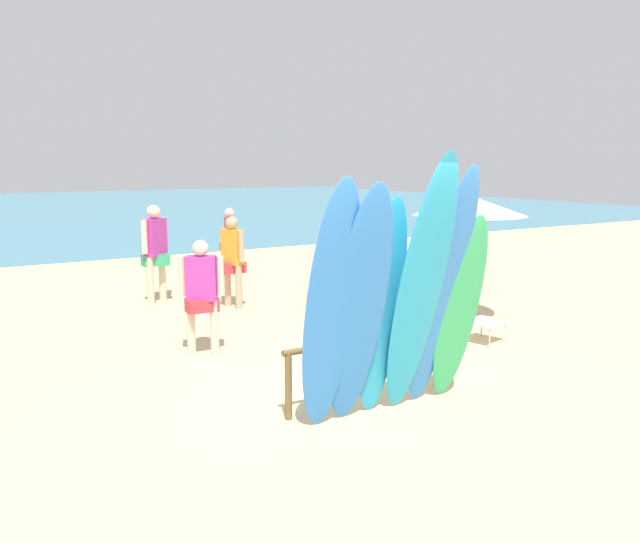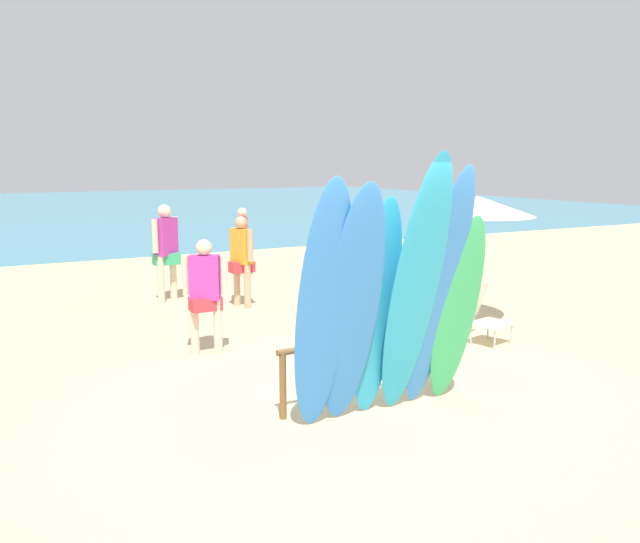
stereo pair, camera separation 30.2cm
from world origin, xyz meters
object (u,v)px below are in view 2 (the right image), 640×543
at_px(surfboard_blue_0, 323,309).
at_px(surfboard_blue_1, 352,309).
at_px(beachgoer_by_water, 166,246).
at_px(beach_chair_red, 401,301).
at_px(surfboard_green_5, 457,310).
at_px(surfboard_teal_3, 416,289).
at_px(surfboard_blue_4, 439,291).
at_px(beachgoer_photographing, 205,289).
at_px(beach_chair_blue, 416,287).
at_px(beach_chair_striped, 482,312).
at_px(beachgoer_midbeach, 243,237).
at_px(beachgoer_near_rack, 242,255).
at_px(beach_umbrella, 478,206).
at_px(surfboard_rack, 365,354).
at_px(surfboard_teal_2, 377,309).

xyz_separation_m(surfboard_blue_0, surfboard_blue_1, (0.30, -0.02, -0.02)).
relative_size(beachgoer_by_water, beach_chair_red, 2.14).
bearing_deg(beach_chair_red, surfboard_green_5, -125.15).
bearing_deg(surfboard_teal_3, surfboard_blue_4, 9.73).
distance_m(beachgoer_photographing, beach_chair_blue, 3.98).
bearing_deg(beachgoer_photographing, beach_chair_red, -154.40).
bearing_deg(beach_chair_striped, surfboard_teal_3, -158.59).
height_order(beachgoer_midbeach, beach_chair_blue, beachgoer_midbeach).
distance_m(surfboard_blue_0, beach_chair_striped, 3.95).
xyz_separation_m(beachgoer_by_water, beach_chair_blue, (3.49, -2.77, -0.59)).
xyz_separation_m(beachgoer_by_water, beach_chair_striped, (3.19, -4.71, -0.58)).
bearing_deg(beachgoer_near_rack, beachgoer_midbeach, 144.49).
height_order(surfboard_teal_3, beach_chair_striped, surfboard_teal_3).
bearing_deg(beachgoer_photographing, beachgoer_near_rack, -93.77).
bearing_deg(beachgoer_near_rack, beachgoer_by_water, -149.43).
distance_m(surfboard_green_5, beachgoer_photographing, 3.40).
bearing_deg(surfboard_green_5, beach_chair_red, 64.73).
relative_size(beachgoer_midbeach, beachgoer_by_water, 0.86).
bearing_deg(beach_umbrella, beachgoer_near_rack, 132.50).
bearing_deg(surfboard_blue_4, beachgoer_near_rack, 84.02).
height_order(surfboard_teal_3, beachgoer_midbeach, surfboard_teal_3).
bearing_deg(surfboard_teal_3, beachgoer_midbeach, 79.53).
bearing_deg(surfboard_blue_1, surfboard_rack, 52.68).
relative_size(surfboard_teal_3, beachgoer_midbeach, 1.77).
xyz_separation_m(beach_chair_red, beach_chair_blue, (0.85, 0.78, 0.00)).
distance_m(surfboard_rack, surfboard_blue_1, 0.99).
height_order(surfboard_rack, surfboard_blue_1, surfboard_blue_1).
height_order(surfboard_teal_2, beach_umbrella, surfboard_teal_2).
height_order(surfboard_blue_1, surfboard_teal_2, surfboard_blue_1).
bearing_deg(surfboard_blue_0, beachgoer_photographing, 95.96).
relative_size(beachgoer_by_water, beach_chair_striped, 2.12).
xyz_separation_m(beachgoer_near_rack, beach_chair_red, (1.60, -2.49, -0.49)).
height_order(surfboard_blue_0, surfboard_blue_1, surfboard_blue_0).
bearing_deg(surfboard_green_5, beach_umbrella, 45.08).
distance_m(surfboard_teal_2, beach_chair_striped, 3.31).
bearing_deg(surfboard_blue_4, surfboard_green_5, 7.81).
relative_size(beachgoer_photographing, beach_umbrella, 0.76).
bearing_deg(beachgoer_midbeach, beach_umbrella, 32.62).
height_order(surfboard_blue_4, surfboard_green_5, surfboard_blue_4).
bearing_deg(surfboard_rack, beachgoer_photographing, 110.59).
xyz_separation_m(surfboard_blue_1, surfboard_green_5, (1.29, 0.07, -0.17)).
relative_size(surfboard_blue_1, surfboard_green_5, 1.18).
bearing_deg(surfboard_teal_3, beachgoer_photographing, 109.17).
bearing_deg(surfboard_teal_2, beach_chair_striped, 30.57).
bearing_deg(surfboard_blue_1, surfboard_teal_3, -0.56).
height_order(surfboard_rack, surfboard_teal_2, surfboard_teal_2).
bearing_deg(beachgoer_near_rack, surfboard_rack, -19.89).
distance_m(surfboard_blue_1, surfboard_teal_2, 0.39).
bearing_deg(surfboard_teal_3, surfboard_teal_2, 146.86).
relative_size(surfboard_blue_0, surfboard_blue_1, 1.01).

